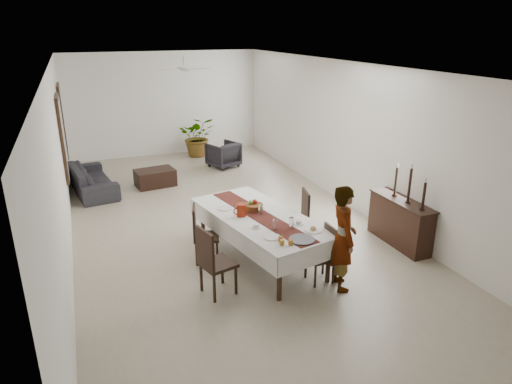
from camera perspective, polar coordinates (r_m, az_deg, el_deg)
The scene contains 87 objects.
floor at distance 9.64m, azimuth -3.98°, elevation -3.89°, with size 6.00×12.00×0.00m, color #B2A78E.
ceiling at distance 8.85m, azimuth -4.49°, elevation 15.43°, with size 6.00×12.00×0.02m, color white.
wall_back at distance 14.84m, azimuth -11.39°, elevation 10.71°, with size 6.00×0.02×3.20m, color white.
wall_front at distance 4.24m, azimuth 22.08°, elevation -14.42°, with size 6.00×0.02×3.20m, color white.
wall_left at distance 8.74m, azimuth -23.34°, elevation 3.10°, with size 0.02×12.00×3.20m, color white.
wall_right at distance 10.38m, azimuth 11.88°, elevation 6.79°, with size 0.02×12.00×3.20m, color white.
dining_table_top at distance 7.87m, azimuth 0.49°, elevation -3.23°, with size 1.09×2.63×0.05m, color black.
table_leg_fl at distance 6.89m, azimuth 2.96°, elevation -10.66°, with size 0.08×0.08×0.77m, color black.
table_leg_fr at distance 7.43m, azimuth 9.03°, elevation -8.47°, with size 0.08×0.08×0.77m, color black.
table_leg_bl at distance 8.80m, azimuth -6.66°, elevation -3.66°, with size 0.08×0.08×0.77m, color black.
table_leg_br at distance 9.23m, azimuth -1.33°, elevation -2.37°, with size 0.08×0.08×0.77m, color black.
tablecloth_top at distance 7.85m, azimuth 0.49°, elevation -3.01°, with size 1.29×2.82×0.01m, color silver.
tablecloth_drape_left at distance 7.61m, azimuth -3.54°, elevation -5.13°, with size 0.01×2.82×0.33m, color white.
tablecloth_drape_right at distance 8.26m, azimuth 4.19°, elevation -3.06°, with size 0.01×2.82×0.33m, color silver.
tablecloth_drape_near at distance 6.91m, azimuth 7.04°, elevation -8.01°, with size 1.29×0.01×0.33m, color white.
tablecloth_drape_far at distance 9.03m, azimuth -4.47°, elevation -1.01°, with size 1.29×0.01×0.33m, color silver.
table_runner at distance 7.85m, azimuth 0.49°, elevation -2.95°, with size 0.38×2.74×0.00m, color maroon.
red_pitcher at distance 7.80m, azimuth -1.85°, elevation -2.26°, with size 0.16×0.16×0.22m, color #96210A.
pitcher_handle at distance 7.76m, azimuth -2.43°, elevation -2.40°, with size 0.13×0.13×0.02m, color #990C0B.
wine_glass_near at distance 7.36m, azimuth 4.44°, elevation -3.87°, with size 0.08×0.08×0.19m, color white.
wine_glass_mid at distance 7.30m, azimuth 2.41°, elevation -4.01°, with size 0.08×0.08×0.19m, color white.
wine_glass_far at distance 7.89m, azimuth 0.61°, elevation -2.13°, with size 0.08×0.08×0.19m, color white.
teacup_right at distance 7.53m, azimuth 5.36°, elevation -3.81°, with size 0.10×0.10×0.07m, color silver.
saucer_right at distance 7.54m, azimuth 5.36°, elevation -4.00°, with size 0.16×0.16×0.01m, color silver.
teacup_left at distance 7.38m, azimuth 0.03°, elevation -4.24°, with size 0.10×0.10×0.07m, color white.
saucer_left at distance 7.39m, azimuth 0.03°, elevation -4.43°, with size 0.16×0.16×0.01m, color white.
plate_near_right at distance 7.33m, azimuth 7.15°, elevation -4.79°, with size 0.26×0.26×0.02m, color white.
bread_near_right at distance 7.32m, azimuth 7.16°, elevation -4.57°, with size 0.10×0.10×0.10m, color tan.
plate_near_left at distance 7.06m, azimuth 1.99°, elevation -5.64°, with size 0.26×0.26×0.02m, color silver.
plate_far_left at distance 8.15m, azimuth -3.91°, elevation -2.05°, with size 0.26×0.26×0.02m, color silver.
serving_tray at distance 7.01m, azimuth 5.75°, elevation -5.93°, with size 0.39×0.39×0.02m, color #44454A.
jam_jar_a at distance 6.83m, azimuth 4.35°, elevation -6.30°, with size 0.07×0.07×0.08m, color #9B5F16.
jam_jar_b at distance 6.82m, azimuth 3.28°, elevation -6.33°, with size 0.07×0.07×0.08m, color #9A6A16.
jam_jar_c at distance 6.93m, azimuth 3.10°, elevation -5.88°, with size 0.07×0.07×0.08m, color #924515.
fruit_basket at distance 8.07m, azimuth -0.26°, elevation -1.89°, with size 0.33×0.33×0.11m, color brown.
fruit_red at distance 8.07m, azimuth -0.15°, elevation -1.25°, with size 0.10×0.10×0.10m, color maroon.
fruit_green at distance 8.04m, azimuth -0.65°, elevation -1.34°, with size 0.09×0.09×0.09m, color #588A29.
chair_right_near_seat at distance 7.44m, azimuth 7.99°, elevation -8.14°, with size 0.39×0.39×0.04m, color black.
chair_right_near_leg_fl at distance 7.49m, azimuth 9.62°, elevation -9.90°, with size 0.04×0.04×0.39m, color black.
chair_right_near_leg_fr at distance 7.73m, azimuth 8.38°, elevation -8.83°, with size 0.04×0.04×0.39m, color black.
chair_right_near_leg_bl at distance 7.35m, azimuth 7.42°, elevation -10.43°, with size 0.04×0.04×0.39m, color black.
chair_right_near_leg_br at distance 7.59m, azimuth 6.23°, elevation -9.30°, with size 0.04×0.04×0.39m, color black.
chair_right_near_back at distance 7.40m, azimuth 9.31°, elevation -6.04°, with size 0.39×0.04×0.50m, color black.
chair_right_far_seat at distance 8.41m, azimuth 4.72°, elevation -3.94°, with size 0.47×0.47×0.05m, color black.
chair_right_far_leg_fl at distance 8.40m, azimuth 6.25°, elevation -6.00°, with size 0.05×0.05×0.47m, color black.
chair_right_far_leg_fr at distance 8.73m, azimuth 5.63°, elevation -4.91°, with size 0.05×0.05×0.47m, color black.
chair_right_far_leg_bl at distance 8.31m, azimuth 3.66°, elevation -6.19°, with size 0.05×0.05×0.47m, color black.
chair_right_far_leg_br at distance 8.65m, azimuth 3.14°, elevation -5.08°, with size 0.05×0.05×0.47m, color black.
chair_right_far_back at distance 8.34m, azimuth 6.21°, elevation -1.83°, with size 0.47×0.04×0.60m, color black.
chair_left_near_seat at distance 7.04m, azimuth -4.77°, elevation -8.96°, with size 0.47×0.47×0.05m, color black.
chair_left_near_leg_fl at distance 7.23m, azimuth -6.86°, elevation -10.58°, with size 0.05×0.05×0.47m, color black.
chair_left_near_leg_fr at distance 6.95m, azimuth -5.23°, elevation -11.92°, with size 0.05×0.05×0.47m, color black.
chair_left_near_leg_bl at distance 7.40m, azimuth -4.23°, elevation -9.72°, with size 0.05×0.05×0.47m, color black.
chair_left_near_leg_br at distance 7.12m, azimuth -2.53°, elevation -10.97°, with size 0.05×0.05×0.47m, color black.
chair_left_near_back at distance 6.80m, azimuth -6.40°, elevation -7.08°, with size 0.47×0.04×0.60m, color black.
chair_left_far_seat at distance 8.01m, azimuth -6.22°, elevation -5.59°, with size 0.43×0.43×0.05m, color black.
chair_left_far_leg_fl at distance 8.28m, azimuth -7.38°, elevation -6.59°, with size 0.04×0.04×0.43m, color black.
chair_left_far_leg_fr at distance 7.96m, azimuth -7.44°, elevation -7.73°, with size 0.04×0.04×0.43m, color black.
chair_left_far_leg_bl at distance 8.27m, azimuth -4.92°, elevation -6.51°, with size 0.04×0.04×0.43m, color black.
chair_left_far_leg_br at distance 7.96m, azimuth -4.87°, elevation -7.64°, with size 0.04×0.04×0.43m, color black.
chair_left_far_back at distance 7.89m, azimuth -7.72°, elevation -3.71°, with size 0.43×0.04×0.55m, color black.
woman at distance 7.14m, azimuth 10.82°, elevation -5.68°, with size 0.62×0.41×1.69m, color gray.
sideboard_body at distance 8.99m, azimuth 17.53°, elevation -3.68°, with size 0.38×1.43×0.86m, color black.
sideboard_top at distance 8.83m, azimuth 17.83°, elevation -1.04°, with size 0.42×1.49×0.03m, color black.
candlestick_near_base at distance 8.45m, azimuth 20.05°, elevation -2.03°, with size 0.10×0.10×0.03m, color black.
candlestick_near_shaft at distance 8.36m, azimuth 20.25°, elevation -0.43°, with size 0.05×0.05×0.48m, color black.
candlestick_near_candle at distance 8.28m, azimuth 20.47°, elevation 1.37°, with size 0.03×0.03×0.08m, color beige.
candlestick_mid_base at distance 8.72m, azimuth 18.43°, elevation -1.17°, with size 0.10×0.10×0.03m, color black.
candlestick_mid_shaft at distance 8.61m, azimuth 18.66°, elevation 0.84°, with size 0.05×0.05×0.62m, color black.
candlestick_mid_candle at distance 8.51m, azimuth 18.92°, elevation 3.05°, with size 0.03×0.03×0.08m, color beige.
candlestick_far_base at distance 8.99m, azimuth 16.91°, elevation -0.36°, with size 0.10×0.10×0.03m, color black.
candlestick_far_shaft at distance 8.90m, azimuth 17.08°, elevation 1.30°, with size 0.05×0.05×0.52m, color black.
candlestick_far_candle at distance 8.81m, azimuth 17.28°, elevation 3.15°, with size 0.03×0.03×0.08m, color silver.
sofa at distance 12.06m, azimuth -19.79°, elevation 1.53°, with size 2.19×0.86×0.64m, color #2C292F.
armchair at distance 13.42m, azimuth -4.11°, elevation 4.69°, with size 0.78×0.81×0.73m, color #262328.
coffee_table at distance 12.07m, azimuth -12.49°, elevation 1.76°, with size 0.97×0.65×0.43m, color black.
potted_plant at distance 14.61m, azimuth -7.25°, elevation 6.92°, with size 1.14×0.98×1.26m, color #305221.
mirror_frame_near at distance 10.87m, azimuth -23.04°, elevation 6.21°, with size 0.06×1.05×1.85m, color black.
mirror_glass_near at distance 10.87m, azimuth -22.85°, elevation 6.24°, with size 0.01×0.90×1.70m, color silver.
mirror_frame_far at distance 12.93m, azimuth -23.01°, elevation 8.20°, with size 0.06×1.05×1.85m, color black.
mirror_glass_far at distance 12.93m, azimuth -22.86°, elevation 8.22°, with size 0.01×0.90×1.70m, color silver.
fan_rod at distance 11.74m, azimuth -9.03°, elevation 15.88°, with size 0.04×0.04×0.20m, color silver.
fan_hub at distance 11.76m, azimuth -8.97°, elevation 14.91°, with size 0.16×0.16×0.08m, color silver.
fan_blade_n at distance 12.10m, azimuth -9.36°, elevation 15.02°, with size 0.10×0.55×0.01m, color silver.
fan_blade_s at distance 11.42m, azimuth -8.56°, elevation 14.78°, with size 0.10×0.55×0.01m, color white.
fan_blade_e at distance 11.84m, azimuth -7.27°, elevation 15.02°, with size 0.55×0.10×0.01m, color beige.
fan_blade_w at distance 11.69m, azimuth -10.70°, elevation 14.78°, with size 0.55×0.10×0.01m, color white.
Camera 1 is at (-2.62, -8.42, 3.89)m, focal length 32.00 mm.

